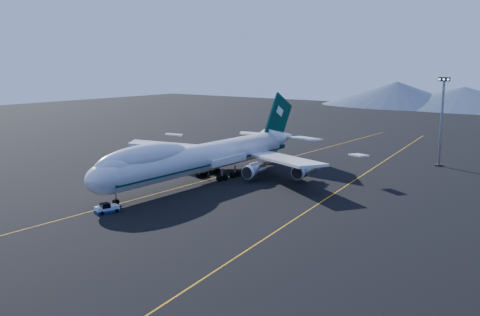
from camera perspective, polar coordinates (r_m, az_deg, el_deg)
The scene contains 6 objects.
ground at distance 126.42m, azimuth -3.90°, elevation -2.45°, with size 500.00×500.00×0.00m, color black.
taxiway_line_main at distance 126.42m, azimuth -3.90°, elevation -2.44°, with size 0.25×220.00×0.01m, color orange.
taxiway_line_side at distance 118.41m, azimuth 10.45°, elevation -3.46°, with size 0.25×200.00×0.01m, color orange.
boeing_747 at distance 125.30m, azimuth -3.92°, elevation 0.15°, with size 59.62×72.43×19.37m.
pushback_tug at distance 103.07m, azimuth -14.00°, elevation -5.33°, with size 3.48×4.86×1.91m.
floodlight_mast at distance 152.24m, azimuth 20.69°, elevation 3.66°, with size 2.93×2.20×23.70m.
Camera 1 is at (80.50, -93.45, 27.74)m, focal length 40.00 mm.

